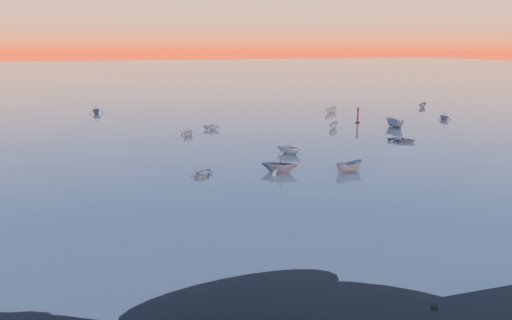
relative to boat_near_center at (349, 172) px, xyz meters
name	(u,v)px	position (x,y,z in m)	size (l,w,h in m)	color
ground	(156,101)	(-12.92, 76.00, 0.00)	(600.00, 600.00, 0.00)	slate
mud_lobes	(351,293)	(-12.92, -25.00, 0.01)	(140.00, 6.00, 0.07)	black
moored_fleet	(189,134)	(-12.92, 29.00, 0.00)	(124.00, 58.00, 1.20)	silver
boat_near_center	(349,172)	(0.00, 0.00, 0.00)	(3.52, 1.49, 1.22)	gray
boat_near_right	(289,154)	(-3.13, 10.51, 0.00)	(3.80, 1.71, 1.33)	silver
channel_marker	(358,116)	(17.75, 30.67, 1.18)	(0.84, 0.84, 2.99)	#3F120D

